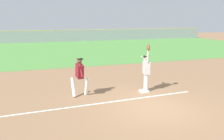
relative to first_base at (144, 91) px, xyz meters
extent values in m
plane|color=#936D4C|center=(-0.57, -1.99, -0.04)|extent=(81.60, 81.60, 0.00)
cube|color=#549342|center=(-0.57, 16.32, -0.04)|extent=(47.63, 19.26, 0.01)
cube|color=white|center=(-4.00, -0.90, -0.04)|extent=(11.99, 0.67, 0.01)
cube|color=white|center=(0.00, 0.00, 0.00)|extent=(0.39, 0.39, 0.08)
cylinder|color=silver|center=(0.15, 0.20, 0.39)|extent=(0.18, 0.18, 0.85)
cylinder|color=silver|center=(0.11, 0.00, 0.39)|extent=(0.18, 0.18, 0.85)
cube|color=#B7B7B7|center=(0.13, 0.10, 1.11)|extent=(0.35, 0.48, 0.60)
sphere|color=#DBAD84|center=(0.13, 0.10, 1.56)|extent=(0.27, 0.27, 0.23)
cube|color=black|center=(0.10, 0.11, 1.64)|extent=(0.26, 0.24, 0.05)
cylinder|color=#B7B7B7|center=(0.08, -0.11, 1.72)|extent=(0.11, 0.11, 0.62)
cylinder|color=#B7B7B7|center=(0.17, 0.32, 1.41)|extent=(0.22, 0.63, 0.09)
ellipsoid|color=brown|center=(0.08, -0.11, 2.08)|extent=(0.19, 0.30, 0.32)
cylinder|color=white|center=(-2.69, 0.31, 0.38)|extent=(0.20, 0.45, 0.85)
cylinder|color=white|center=(-3.27, 0.40, 0.38)|extent=(0.20, 0.45, 0.85)
cube|color=maroon|center=(-2.98, 0.35, 1.11)|extent=(0.32, 0.55, 0.66)
sphere|color=brown|center=(-2.98, 0.35, 1.56)|extent=(0.26, 0.26, 0.23)
cube|color=black|center=(-2.95, 0.36, 1.64)|extent=(0.24, 0.22, 0.05)
cylinder|color=maroon|center=(-3.00, 0.57, 1.19)|extent=(0.14, 0.41, 0.58)
cylinder|color=maroon|center=(-2.95, 0.13, 1.19)|extent=(0.14, 0.41, 0.58)
sphere|color=white|center=(0.03, 0.41, 1.59)|extent=(0.07, 0.07, 0.07)
cube|color=#93999E|center=(-0.57, 25.94, 0.80)|extent=(47.63, 0.06, 1.69)
cylinder|color=yellow|center=(-0.57, 25.94, 1.68)|extent=(47.63, 0.06, 0.06)
cylinder|color=gray|center=(-0.57, 25.94, 0.80)|extent=(0.08, 0.08, 1.69)
cylinder|color=gray|center=(11.34, 25.94, 0.80)|extent=(0.08, 0.08, 1.69)
cylinder|color=gray|center=(23.25, 25.94, 0.80)|extent=(0.08, 0.08, 1.69)
cube|color=black|center=(-9.46, 29.04, 0.53)|extent=(4.44, 1.99, 0.55)
cube|color=#2D333D|center=(-9.46, 29.04, 1.01)|extent=(2.24, 1.79, 0.40)
cylinder|color=black|center=(-8.03, 30.02, 0.26)|extent=(0.60, 0.23, 0.60)
cylinder|color=black|center=(-7.99, 28.12, 0.26)|extent=(0.60, 0.23, 0.60)
cube|color=#B21E1E|center=(-3.86, 28.33, 0.53)|extent=(4.53, 2.22, 0.55)
cube|color=#2D333D|center=(-3.86, 28.33, 1.01)|extent=(2.32, 1.91, 0.40)
cylinder|color=black|center=(-2.34, 29.16, 0.26)|extent=(0.61, 0.26, 0.60)
cylinder|color=black|center=(-2.48, 27.27, 0.26)|extent=(0.61, 0.26, 0.60)
cylinder|color=black|center=(-5.23, 29.38, 0.26)|extent=(0.61, 0.26, 0.60)
cylinder|color=black|center=(-5.37, 27.49, 0.26)|extent=(0.61, 0.26, 0.60)
cube|color=#23389E|center=(0.89, 28.67, 0.53)|extent=(4.43, 1.98, 0.55)
cube|color=#2D333D|center=(0.89, 28.67, 1.01)|extent=(2.23, 1.79, 0.40)
cylinder|color=black|center=(2.35, 29.60, 0.26)|extent=(0.60, 0.23, 0.60)
cylinder|color=black|center=(2.32, 27.70, 0.26)|extent=(0.60, 0.23, 0.60)
cylinder|color=black|center=(-0.54, 29.65, 0.26)|extent=(0.60, 0.23, 0.60)
cylinder|color=black|center=(-0.58, 27.75, 0.26)|extent=(0.60, 0.23, 0.60)
cube|color=white|center=(6.98, 28.82, 0.53)|extent=(4.49, 2.11, 0.55)
cube|color=#2D333D|center=(6.98, 28.82, 1.01)|extent=(2.28, 1.85, 0.40)
cylinder|color=black|center=(8.38, 29.84, 0.26)|extent=(0.61, 0.25, 0.60)
cylinder|color=black|center=(8.47, 27.94, 0.26)|extent=(0.61, 0.25, 0.60)
cylinder|color=black|center=(5.49, 29.70, 0.26)|extent=(0.61, 0.25, 0.60)
cylinder|color=black|center=(5.58, 27.80, 0.26)|extent=(0.61, 0.25, 0.60)
camera|label=1|loc=(-4.75, -9.53, 3.35)|focal=37.41mm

